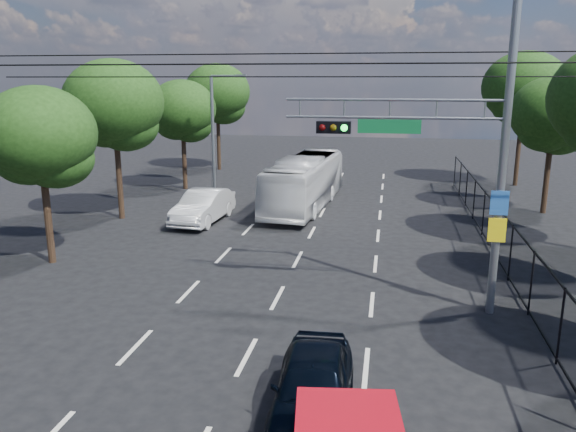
% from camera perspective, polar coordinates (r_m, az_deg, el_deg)
% --- Properties ---
extents(lane_markings, '(6.12, 38.00, 0.01)m').
position_cam_1_polar(lane_markings, '(23.77, 1.77, -2.94)').
color(lane_markings, beige).
rests_on(lane_markings, ground).
extents(signal_mast, '(6.43, 0.39, 9.50)m').
position_cam_1_polar(signal_mast, '(16.71, 17.08, 7.71)').
color(signal_mast, slate).
rests_on(signal_mast, ground).
extents(streetlight_left, '(2.09, 0.22, 7.08)m').
position_cam_1_polar(streetlight_left, '(32.15, -7.36, 8.49)').
color(streetlight_left, slate).
rests_on(streetlight_left, ground).
extents(utility_wires, '(22.00, 5.04, 0.74)m').
position_cam_1_polar(utility_wires, '(17.68, -0.63, 15.07)').
color(utility_wires, black).
rests_on(utility_wires, ground).
extents(fence_right, '(0.06, 34.03, 2.00)m').
position_cam_1_polar(fence_right, '(21.91, 21.11, -2.53)').
color(fence_right, black).
rests_on(fence_right, ground).
extents(tree_right_d, '(4.32, 4.32, 7.02)m').
position_cam_1_polar(tree_right_d, '(31.66, 25.36, 8.88)').
color(tree_right_d, black).
rests_on(tree_right_d, ground).
extents(tree_right_e, '(5.28, 5.28, 8.58)m').
position_cam_1_polar(tree_right_e, '(39.44, 22.86, 11.40)').
color(tree_right_e, black).
rests_on(tree_right_e, ground).
extents(tree_left_b, '(4.08, 4.08, 6.63)m').
position_cam_1_polar(tree_left_b, '(22.49, -23.80, 6.87)').
color(tree_left_b, black).
rests_on(tree_left_b, ground).
extents(tree_left_c, '(4.80, 4.80, 7.80)m').
position_cam_1_polar(tree_left_c, '(28.75, -17.18, 10.30)').
color(tree_left_c, black).
rests_on(tree_left_c, ground).
extents(tree_left_d, '(4.20, 4.20, 6.83)m').
position_cam_1_polar(tree_left_d, '(35.94, -10.65, 10.15)').
color(tree_left_d, black).
rests_on(tree_left_d, ground).
extents(tree_left_e, '(4.92, 4.92, 7.99)m').
position_cam_1_polar(tree_left_e, '(43.53, -7.16, 11.93)').
color(tree_left_e, black).
rests_on(tree_left_e, ground).
extents(navy_hatchback, '(1.81, 4.12, 1.38)m').
position_cam_1_polar(navy_hatchback, '(12.06, 2.59, -16.86)').
color(navy_hatchback, black).
rests_on(navy_hatchback, ground).
extents(white_bus, '(3.21, 10.27, 2.82)m').
position_cam_1_polar(white_bus, '(30.45, 1.72, 3.49)').
color(white_bus, silver).
rests_on(white_bus, ground).
extents(white_van, '(2.00, 4.86, 1.57)m').
position_cam_1_polar(white_van, '(27.69, -8.61, 0.98)').
color(white_van, silver).
rests_on(white_van, ground).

